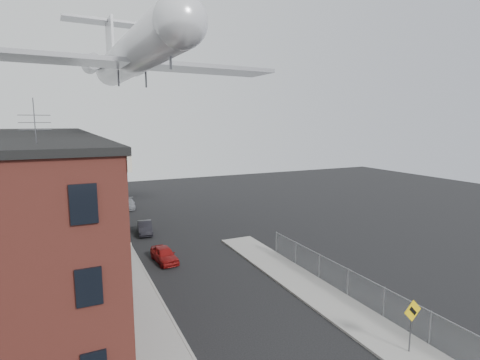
# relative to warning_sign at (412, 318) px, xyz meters

# --- Properties ---
(sidewalk_left) EXTENTS (3.00, 62.00, 0.12)m
(sidewalk_left) POSITION_rel_warning_sign_xyz_m (-11.10, 25.03, -1.82)
(sidewalk_left) COLOR gray
(sidewalk_left) RESTS_ON ground
(sidewalk_right) EXTENTS (3.00, 26.00, 0.12)m
(sidewalk_right) POSITION_rel_warning_sign_xyz_m (-0.10, 7.03, -1.82)
(sidewalk_right) COLOR gray
(sidewalk_right) RESTS_ON ground
(curb_left) EXTENTS (0.15, 62.00, 0.14)m
(curb_left) POSITION_rel_warning_sign_xyz_m (-9.65, 25.03, -1.81)
(curb_left) COLOR gray
(curb_left) RESTS_ON ground
(curb_right) EXTENTS (0.15, 26.00, 0.14)m
(curb_right) POSITION_rel_warning_sign_xyz_m (-1.55, 7.03, -1.81)
(curb_right) COLOR gray
(curb_right) RESTS_ON ground
(row_house_a) EXTENTS (11.98, 7.00, 10.30)m
(row_house_a) POSITION_rel_warning_sign_xyz_m (-17.56, 17.53, 3.25)
(row_house_a) COLOR slate
(row_house_a) RESTS_ON ground
(row_house_b) EXTENTS (11.98, 7.00, 10.30)m
(row_house_b) POSITION_rel_warning_sign_xyz_m (-17.56, 24.53, 3.25)
(row_house_b) COLOR gray
(row_house_b) RESTS_ON ground
(row_house_c) EXTENTS (11.98, 7.00, 10.30)m
(row_house_c) POSITION_rel_warning_sign_xyz_m (-17.56, 31.53, 3.25)
(row_house_c) COLOR slate
(row_house_c) RESTS_ON ground
(row_house_d) EXTENTS (11.98, 7.00, 10.30)m
(row_house_d) POSITION_rel_warning_sign_xyz_m (-17.56, 38.53, 3.25)
(row_house_d) COLOR gray
(row_house_d) RESTS_ON ground
(row_house_e) EXTENTS (11.98, 7.00, 10.30)m
(row_house_e) POSITION_rel_warning_sign_xyz_m (-17.56, 45.53, 3.25)
(row_house_e) COLOR slate
(row_house_e) RESTS_ON ground
(chainlink_fence) EXTENTS (0.06, 18.06, 1.90)m
(chainlink_fence) POSITION_rel_warning_sign_xyz_m (1.40, 6.03, -0.89)
(chainlink_fence) COLOR gray
(chainlink_fence) RESTS_ON ground
(warning_sign) EXTENTS (1.10, 0.11, 2.80)m
(warning_sign) POSITION_rel_warning_sign_xyz_m (0.00, 0.00, 0.00)
(warning_sign) COLOR #515156
(warning_sign) RESTS_ON ground
(utility_pole) EXTENTS (1.80, 0.26, 9.00)m
(utility_pole) POSITION_rel_warning_sign_xyz_m (-11.20, 19.03, 2.79)
(utility_pole) COLOR black
(utility_pole) RESTS_ON ground
(street_tree) EXTENTS (3.22, 3.20, 5.20)m
(street_tree) POSITION_rel_warning_sign_xyz_m (-10.87, 28.95, 1.57)
(street_tree) COLOR black
(street_tree) RESTS_ON ground
(car_near) EXTENTS (1.80, 3.80, 1.25)m
(car_near) POSITION_rel_warning_sign_xyz_m (-7.81, 17.11, -1.26)
(car_near) COLOR maroon
(car_near) RESTS_ON ground
(car_mid) EXTENTS (1.82, 3.98, 1.26)m
(car_mid) POSITION_rel_warning_sign_xyz_m (-7.68, 25.63, -1.25)
(car_mid) COLOR black
(car_mid) RESTS_ON ground
(car_far) EXTENTS (2.15, 4.26, 1.19)m
(car_far) POSITION_rel_warning_sign_xyz_m (-7.40, 37.93, -1.29)
(car_far) COLOR gray
(car_far) RESTS_ON ground
(airplane) EXTENTS (25.69, 29.33, 8.50)m
(airplane) POSITION_rel_warning_sign_xyz_m (-8.29, 25.08, 15.40)
(airplane) COLOR silver
(airplane) RESTS_ON ground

